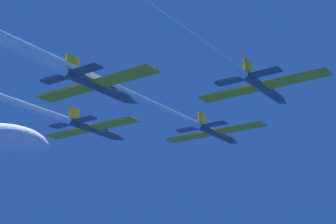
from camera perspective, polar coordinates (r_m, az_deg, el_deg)
name	(u,v)px	position (r m, az deg, el deg)	size (l,w,h in m)	color
jet_lead	(156,106)	(60.36, -1.37, 0.66)	(14.74, 48.35, 2.44)	#4C5660
jet_left_wing	(18,103)	(60.58, -16.17, 0.92)	(14.74, 44.86, 2.44)	#4C5660
jet_right_wing	(201,45)	(46.43, 3.65, 7.40)	(14.74, 45.92, 2.44)	#4C5660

